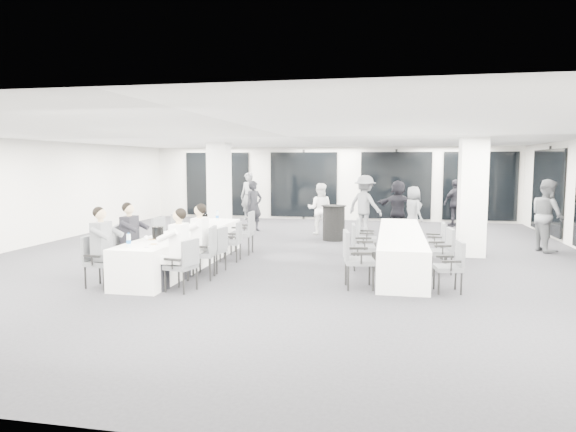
{
  "coord_description": "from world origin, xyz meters",
  "views": [
    {
      "loc": [
        2.29,
        -11.67,
        2.22
      ],
      "look_at": [
        0.01,
        -0.2,
        0.99
      ],
      "focal_mm": 32.0,
      "sensor_mm": 36.0,
      "label": 1
    }
  ],
  "objects_px": {
    "chair_main_left_near": "(97,258)",
    "chair_main_right_mid": "(216,247)",
    "cocktail_table": "(334,223)",
    "chair_side_right_far": "(437,239)",
    "standing_guest_f": "(398,202)",
    "standing_guest_c": "(365,201)",
    "chair_main_left_mid": "(142,244)",
    "banquet_table_main": "(187,248)",
    "ice_bucket_near": "(158,233)",
    "chair_main_left_second": "(125,247)",
    "standing_guest_g": "(249,193)",
    "banquet_table_side": "(401,249)",
    "chair_main_right_far": "(245,230)",
    "chair_side_right_mid": "(444,248)",
    "standing_guest_d": "(456,200)",
    "standing_guest_e": "(413,208)",
    "standing_guest_a": "(254,203)",
    "chair_main_left_fourth": "(164,235)",
    "ice_bucket_far": "(203,219)",
    "chair_side_left_near": "(354,255)",
    "chair_main_right_second": "(206,249)",
    "chair_side_right_near": "(453,263)",
    "chair_main_left_far": "(182,230)",
    "standing_guest_h": "(548,211)",
    "chair_main_right_near": "(185,262)",
    "chair_main_right_fourth": "(234,239)",
    "chair_side_left_mid": "(360,244)",
    "chair_side_left_far": "(363,235)",
    "standing_guest_b": "(320,206)"
  },
  "relations": [
    {
      "from": "chair_main_left_near",
      "to": "chair_main_right_mid",
      "type": "bearing_deg",
      "value": 140.78
    },
    {
      "from": "cocktail_table",
      "to": "chair_side_right_far",
      "type": "distance_m",
      "value": 3.66
    },
    {
      "from": "chair_main_right_mid",
      "to": "standing_guest_f",
      "type": "height_order",
      "value": "standing_guest_f"
    },
    {
      "from": "standing_guest_c",
      "to": "chair_main_left_mid",
      "type": "bearing_deg",
      "value": 87.52
    },
    {
      "from": "banquet_table_main",
      "to": "chair_main_left_mid",
      "type": "distance_m",
      "value": 0.92
    },
    {
      "from": "standing_guest_f",
      "to": "ice_bucket_near",
      "type": "xyz_separation_m",
      "value": [
        -4.59,
        -7.86,
        -0.06
      ]
    },
    {
      "from": "chair_main_left_second",
      "to": "standing_guest_g",
      "type": "bearing_deg",
      "value": 166.53
    },
    {
      "from": "banquet_table_side",
      "to": "chair_main_right_far",
      "type": "bearing_deg",
      "value": 167.18
    },
    {
      "from": "chair_side_right_mid",
      "to": "standing_guest_f",
      "type": "relative_size",
      "value": 0.49
    },
    {
      "from": "chair_main_right_mid",
      "to": "standing_guest_d",
      "type": "height_order",
      "value": "standing_guest_d"
    },
    {
      "from": "standing_guest_e",
      "to": "standing_guest_a",
      "type": "bearing_deg",
      "value": 60.19
    },
    {
      "from": "chair_main_left_fourth",
      "to": "ice_bucket_near",
      "type": "bearing_deg",
      "value": 31.26
    },
    {
      "from": "ice_bucket_far",
      "to": "chair_main_left_near",
      "type": "bearing_deg",
      "value": -103.15
    },
    {
      "from": "banquet_table_main",
      "to": "chair_side_left_near",
      "type": "xyz_separation_m",
      "value": [
        3.66,
        -1.27,
        0.21
      ]
    },
    {
      "from": "chair_main_right_second",
      "to": "chair_side_right_near",
      "type": "bearing_deg",
      "value": -100.66
    },
    {
      "from": "chair_main_left_far",
      "to": "ice_bucket_near",
      "type": "bearing_deg",
      "value": 25.69
    },
    {
      "from": "chair_main_left_far",
      "to": "standing_guest_h",
      "type": "relative_size",
      "value": 0.46
    },
    {
      "from": "banquet_table_main",
      "to": "chair_main_right_second",
      "type": "distance_m",
      "value": 1.38
    },
    {
      "from": "chair_main_right_near",
      "to": "ice_bucket_far",
      "type": "bearing_deg",
      "value": 28.6
    },
    {
      "from": "chair_main_right_near",
      "to": "standing_guest_e",
      "type": "relative_size",
      "value": 0.54
    },
    {
      "from": "cocktail_table",
      "to": "chair_side_right_mid",
      "type": "height_order",
      "value": "cocktail_table"
    },
    {
      "from": "chair_side_left_near",
      "to": "chair_main_left_near",
      "type": "bearing_deg",
      "value": -90.33
    },
    {
      "from": "chair_side_right_near",
      "to": "chair_main_right_second",
      "type": "bearing_deg",
      "value": 80.34
    },
    {
      "from": "chair_main_left_mid",
      "to": "standing_guest_g",
      "type": "height_order",
      "value": "standing_guest_g"
    },
    {
      "from": "standing_guest_f",
      "to": "chair_main_right_far",
      "type": "bearing_deg",
      "value": 73.25
    },
    {
      "from": "banquet_table_main",
      "to": "chair_main_right_fourth",
      "type": "xyz_separation_m",
      "value": [
        0.83,
        0.72,
        0.13
      ]
    },
    {
      "from": "standing_guest_h",
      "to": "ice_bucket_near",
      "type": "xyz_separation_m",
      "value": [
        -8.17,
        -4.67,
        -0.15
      ]
    },
    {
      "from": "chair_main_left_second",
      "to": "standing_guest_e",
      "type": "xyz_separation_m",
      "value": [
        5.79,
        6.72,
        0.28
      ]
    },
    {
      "from": "chair_side_left_mid",
      "to": "chair_side_right_mid",
      "type": "distance_m",
      "value": 1.66
    },
    {
      "from": "standing_guest_a",
      "to": "standing_guest_e",
      "type": "distance_m",
      "value": 4.98
    },
    {
      "from": "ice_bucket_far",
      "to": "chair_main_right_fourth",
      "type": "bearing_deg",
      "value": -27.84
    },
    {
      "from": "chair_side_left_far",
      "to": "standing_guest_d",
      "type": "height_order",
      "value": "standing_guest_d"
    },
    {
      "from": "chair_main_left_fourth",
      "to": "chair_side_left_near",
      "type": "height_order",
      "value": "chair_side_left_near"
    },
    {
      "from": "chair_main_right_second",
      "to": "chair_side_left_mid",
      "type": "height_order",
      "value": "chair_main_right_second"
    },
    {
      "from": "chair_main_right_mid",
      "to": "chair_side_right_mid",
      "type": "xyz_separation_m",
      "value": [
        4.5,
        0.76,
        0.0
      ]
    },
    {
      "from": "chair_main_left_fourth",
      "to": "ice_bucket_near",
      "type": "height_order",
      "value": "ice_bucket_near"
    },
    {
      "from": "chair_side_left_mid",
      "to": "standing_guest_h",
      "type": "bearing_deg",
      "value": 118.7
    },
    {
      "from": "chair_main_right_mid",
      "to": "chair_main_right_far",
      "type": "xyz_separation_m",
      "value": [
        0.01,
        2.11,
        0.07
      ]
    },
    {
      "from": "chair_side_right_near",
      "to": "chair_side_left_mid",
      "type": "bearing_deg",
      "value": 38.5
    },
    {
      "from": "standing_guest_f",
      "to": "standing_guest_h",
      "type": "bearing_deg",
      "value": 157.89
    },
    {
      "from": "chair_main_right_fourth",
      "to": "chair_main_left_far",
      "type": "bearing_deg",
      "value": 54.36
    },
    {
      "from": "chair_side_right_mid",
      "to": "chair_main_left_near",
      "type": "bearing_deg",
      "value": 101.78
    },
    {
      "from": "chair_main_left_mid",
      "to": "standing_guest_a",
      "type": "relative_size",
      "value": 0.49
    },
    {
      "from": "chair_main_left_second",
      "to": "chair_main_left_near",
      "type": "bearing_deg",
      "value": -14.41
    },
    {
      "from": "standing_guest_c",
      "to": "ice_bucket_near",
      "type": "height_order",
      "value": "standing_guest_c"
    },
    {
      "from": "standing_guest_g",
      "to": "chair_main_right_second",
      "type": "bearing_deg",
      "value": -64.14
    },
    {
      "from": "chair_main_left_far",
      "to": "standing_guest_g",
      "type": "height_order",
      "value": "standing_guest_g"
    },
    {
      "from": "chair_side_right_mid",
      "to": "standing_guest_d",
      "type": "xyz_separation_m",
      "value": [
        1.16,
        7.87,
        0.41
      ]
    },
    {
      "from": "standing_guest_b",
      "to": "standing_guest_c",
      "type": "xyz_separation_m",
      "value": [
        1.34,
        0.55,
        0.13
      ]
    },
    {
      "from": "standing_guest_d",
      "to": "standing_guest_g",
      "type": "height_order",
      "value": "standing_guest_g"
    }
  ]
}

